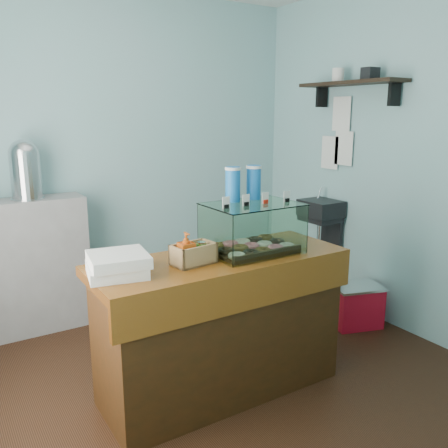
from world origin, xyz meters
TOP-DOWN VIEW (x-y plane):
  - ground at (0.00, 0.00)m, footprint 3.50×3.50m
  - room_shell at (0.03, 0.01)m, footprint 3.54×3.04m
  - counter at (0.00, -0.25)m, footprint 1.60×0.60m
  - back_shelf at (-0.90, 1.32)m, footprint 1.00×0.32m
  - display_case at (0.24, -0.23)m, footprint 0.57×0.42m
  - condiment_crate at (-0.21, -0.28)m, footprint 0.27×0.18m
  - pastry_boxes at (-0.65, -0.24)m, footprint 0.36×0.37m
  - coffee_urn at (-0.82, 1.30)m, footprint 0.25×0.25m
  - red_cooler at (1.47, -0.04)m, footprint 0.48×0.41m

SIDE VIEW (x-z plane):
  - ground at x=0.00m, z-range 0.00..0.00m
  - red_cooler at x=1.47m, z-range 0.00..0.36m
  - counter at x=0.00m, z-range 0.01..0.91m
  - back_shelf at x=-0.90m, z-range 0.00..1.10m
  - pastry_boxes at x=-0.65m, z-range 0.90..1.02m
  - condiment_crate at x=-0.21m, z-range 0.87..1.07m
  - display_case at x=0.24m, z-range 0.80..1.33m
  - coffee_urn at x=-0.82m, z-range 1.11..1.58m
  - room_shell at x=0.03m, z-range 0.30..3.12m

